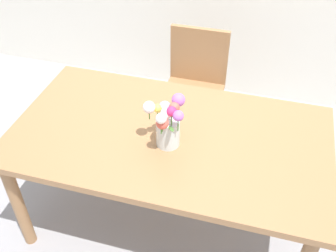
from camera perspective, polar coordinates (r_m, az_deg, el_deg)
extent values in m
plane|color=#939399|center=(2.70, 0.15, -12.77)|extent=(12.00, 12.00, 0.00)
cube|color=#9E7047|center=(2.18, 0.18, -1.49)|extent=(1.72, 0.96, 0.04)
cylinder|color=#9E7047|center=(2.48, -20.52, -10.39)|extent=(0.07, 0.07, 0.69)
cylinder|color=#9E7047|center=(2.94, -12.45, 0.99)|extent=(0.07, 0.07, 0.69)
cylinder|color=#9E7047|center=(2.70, 18.79, -4.72)|extent=(0.07, 0.07, 0.69)
cube|color=#9E7047|center=(2.91, 3.41, 4.32)|extent=(0.42, 0.42, 0.04)
cylinder|color=#9E7047|center=(2.90, 5.88, -2.09)|extent=(0.04, 0.04, 0.44)
cylinder|color=#9E7047|center=(2.96, -0.97, -0.83)|extent=(0.04, 0.04, 0.44)
cylinder|color=#9E7047|center=(3.17, 7.15, 2.11)|extent=(0.04, 0.04, 0.44)
cylinder|color=#9E7047|center=(3.23, 0.86, 3.20)|extent=(0.04, 0.04, 0.44)
cube|color=#9E7047|center=(2.95, 4.44, 10.03)|extent=(0.42, 0.04, 0.42)
cylinder|color=silver|center=(2.06, 0.00, -0.88)|extent=(0.12, 0.12, 0.16)
sphere|color=#E55B4C|center=(1.93, -0.81, 0.41)|extent=(0.06, 0.06, 0.06)
cylinder|color=#478438|center=(1.94, -0.80, -0.18)|extent=(0.01, 0.01, 0.05)
sphere|color=#B266C6|center=(1.91, 1.47, 1.45)|extent=(0.05, 0.05, 0.05)
cylinder|color=#478438|center=(1.94, 1.44, 0.39)|extent=(0.01, 0.01, 0.09)
sphere|color=#B266C6|center=(2.05, 1.48, 3.73)|extent=(0.07, 0.07, 0.07)
cylinder|color=#478438|center=(2.07, 1.47, 2.98)|extent=(0.01, 0.01, 0.07)
sphere|color=#EFD14C|center=(2.03, -1.51, 2.54)|extent=(0.04, 0.04, 0.04)
cylinder|color=#478438|center=(2.04, -1.50, 2.01)|extent=(0.01, 0.01, 0.05)
sphere|color=white|center=(1.95, -0.27, 1.79)|extent=(0.06, 0.06, 0.06)
cylinder|color=#478438|center=(1.97, -0.27, 0.94)|extent=(0.01, 0.01, 0.07)
sphere|color=white|center=(1.99, -2.71, 2.68)|extent=(0.06, 0.06, 0.06)
cylinder|color=#478438|center=(2.01, -2.68, 1.83)|extent=(0.01, 0.01, 0.08)
sphere|color=#EA9EBC|center=(2.05, -0.46, 2.68)|extent=(0.07, 0.07, 0.07)
cylinder|color=#478438|center=(2.06, -0.46, 2.26)|extent=(0.01, 0.01, 0.04)
sphere|color=white|center=(1.88, -0.99, 1.07)|extent=(0.05, 0.05, 0.05)
cylinder|color=#478438|center=(1.91, -0.98, -0.03)|extent=(0.01, 0.01, 0.09)
sphere|color=#E55B4C|center=(2.00, 0.89, 2.64)|extent=(0.06, 0.06, 0.06)
cylinder|color=#478438|center=(2.02, 0.88, 1.90)|extent=(0.01, 0.01, 0.07)
sphere|color=#D12D66|center=(1.93, 0.50, 2.10)|extent=(0.05, 0.05, 0.05)
cylinder|color=#478438|center=(1.96, 0.49, 0.99)|extent=(0.01, 0.01, 0.10)
ellipsoid|color=#478438|center=(1.94, 0.46, -0.39)|extent=(0.05, 0.07, 0.03)
ellipsoid|color=#478438|center=(2.02, -0.72, 2.38)|extent=(0.07, 0.07, 0.01)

